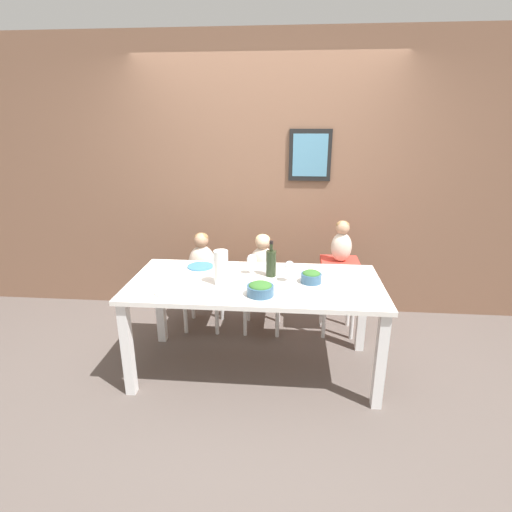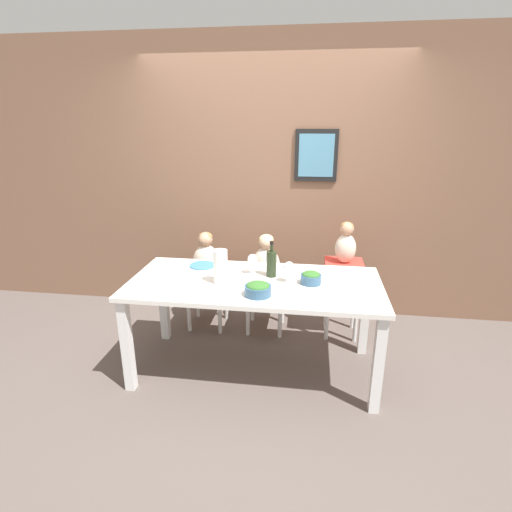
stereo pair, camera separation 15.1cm
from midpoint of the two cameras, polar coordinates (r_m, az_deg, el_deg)
ground_plane at (r=3.37m, az=-1.43°, el=-15.79°), size 14.00×14.00×0.00m
wall_back at (r=3.99m, az=0.32°, el=10.67°), size 10.00×0.09×2.70m
dining_table at (r=3.04m, az=-1.54°, el=-5.30°), size 1.89×0.87×0.77m
chair_far_left at (r=3.87m, az=-8.63°, el=-4.89°), size 0.40×0.41×0.45m
chair_far_center at (r=3.78m, az=-0.24°, el=-5.24°), size 0.40×0.41×0.45m
chair_right_highchair at (r=3.72m, az=10.65°, el=-2.99°), size 0.34×0.35×0.71m
person_child_left at (r=3.76m, az=-8.85°, el=-0.66°), size 0.26×0.20×0.50m
person_child_center at (r=3.67m, az=-0.24°, el=-0.92°), size 0.26×0.20×0.50m
person_baby_right at (r=3.60m, az=10.98°, el=2.11°), size 0.18×0.14×0.37m
wine_bottle at (r=3.07m, az=0.77°, el=-0.96°), size 0.08×0.08×0.28m
paper_towel_roll at (r=2.93m, az=-6.48°, el=-1.66°), size 0.10×0.10×0.26m
wine_glass_near at (r=2.96m, az=3.34°, el=-1.57°), size 0.08×0.08×0.16m
wine_glass_far at (r=3.11m, az=-2.00°, el=-0.55°), size 0.08×0.08×0.16m
salad_bowl_large at (r=2.76m, az=-0.95°, el=-4.71°), size 0.19×0.19×0.10m
salad_bowl_small at (r=2.99m, az=6.46°, el=-2.94°), size 0.15×0.15×0.10m
dinner_plate_front_left at (r=2.89m, az=-13.65°, el=-5.00°), size 0.21×0.21×0.01m
dinner_plate_back_left at (r=3.33m, az=-9.23°, el=-1.48°), size 0.21×0.21×0.01m
dinner_plate_back_right at (r=3.22m, az=8.55°, el=-2.16°), size 0.21×0.21×0.01m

